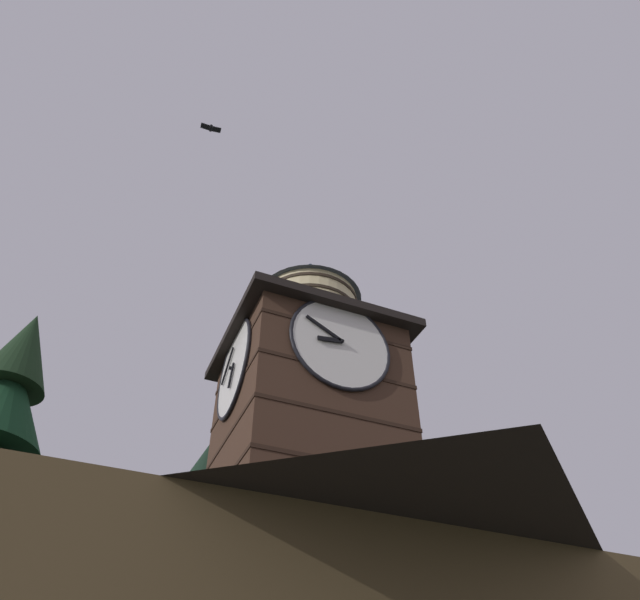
{
  "coord_description": "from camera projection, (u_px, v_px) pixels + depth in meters",
  "views": [
    {
      "loc": [
        3.99,
        11.73,
        1.9
      ],
      "look_at": [
        -1.44,
        -1.06,
        14.0
      ],
      "focal_mm": 33.61,
      "sensor_mm": 36.0,
      "label": 1
    }
  ],
  "objects": [
    {
      "name": "clock_tower",
      "position": [
        308.0,
        391.0,
        16.3
      ],
      "size": [
        4.87,
        4.87,
        8.45
      ],
      "color": "#422B1E",
      "rests_on": "building_main"
    },
    {
      "name": "flying_bird_high",
      "position": [
        211.0,
        128.0,
        20.98
      ],
      "size": [
        0.72,
        0.3,
        0.16
      ],
      "color": "black"
    }
  ]
}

